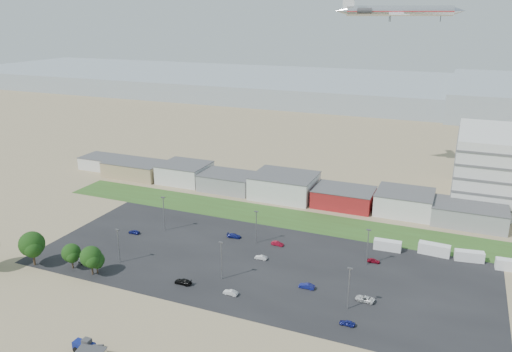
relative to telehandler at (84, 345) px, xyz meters
The scene contains 32 objects.
ground 29.64m from the telehandler, 65.00° to the left, with size 700.00×700.00×0.00m, color #937F5D.
parking_lot 50.02m from the telehandler, 69.50° to the left, with size 120.00×50.00×0.01m, color black.
grass_strip 79.83m from the telehandler, 80.98° to the left, with size 160.00×16.00×0.02m, color #32511E.
hills_backdrop 345.85m from the telehandler, 81.27° to the left, with size 700.00×200.00×9.00m, color gray, non-canonical shape.
building_row 97.97m from the telehandler, 92.63° to the left, with size 170.00×20.00×8.00m, color silver, non-canonical shape.
telehandler is the anchor object (origin of this frame).
box_trailer_a 83.20m from the telehandler, 54.91° to the left, with size 7.49×2.34×2.81m, color silver, non-canonical shape.
box_trailer_b 92.36m from the telehandler, 49.43° to the left, with size 8.29×2.59×3.11m, color silver, non-canonical shape.
box_trailer_c 98.24m from the telehandler, 45.37° to the left, with size 7.43×2.32×2.79m, color silver, non-canonical shape.
box_trailer_d 104.60m from the telehandler, 40.87° to the left, with size 7.59×2.37×2.85m, color silver, non-canonical shape.
tree_left 43.35m from the telehandler, 147.67° to the left, with size 7.07×7.07×10.61m, color #16330E, non-canonical shape.
tree_mid 36.46m from the telehandler, 135.40° to the left, with size 5.19×5.19×7.78m, color #16330E, non-canonical shape.
tree_right 31.54m from the telehandler, 127.28° to the left, with size 5.81×5.81×8.71m, color #16330E, non-canonical shape.
tree_near 31.65m from the telehandler, 125.13° to the left, with size 4.45×4.45×6.68m, color #16330E, non-canonical shape.
lightpole_front_l 37.11m from the telehandler, 116.81° to the left, with size 1.12×0.47×9.54m, color slate, non-canonical shape.
lightpole_front_m 37.86m from the telehandler, 71.01° to the left, with size 1.19×0.49×10.08m, color slate, non-canonical shape.
lightpole_front_r 56.28m from the telehandler, 38.08° to the left, with size 1.20×0.50×10.21m, color slate, non-canonical shape.
lightpole_back_l 58.04m from the telehandler, 107.07° to the left, with size 1.27×0.53×10.81m, color slate, non-canonical shape.
lightpole_back_m 59.51m from the telehandler, 78.20° to the left, with size 1.15×0.48×9.76m, color slate, non-canonical shape.
lightpole_back_r 72.22m from the telehandler, 52.32° to the left, with size 1.18×0.49×10.05m, color slate, non-canonical shape.
airliner 153.36m from the telehandler, 74.71° to the left, with size 46.60×31.77×13.77m, color silver, non-canonical shape.
parked_car_0 61.33m from the telehandler, 39.72° to the left, with size 2.06×4.46×1.24m, color silver.
parked_car_1 51.55m from the telehandler, 49.98° to the left, with size 1.35×3.88×1.28m, color navy.
parked_car_2 53.68m from the telehandler, 31.93° to the left, with size 1.34×3.33×1.13m, color navy.
parked_car_3 30.08m from the telehandler, 81.17° to the left, with size 1.80×4.44×1.29m, color black.
parked_car_5 55.22m from the telehandler, 115.99° to the left, with size 1.39×3.46×1.18m, color navy.
parked_car_6 58.92m from the telehandler, 85.35° to the left, with size 1.72×4.23×1.23m, color navy.
parked_car_7 52.08m from the telehandler, 70.57° to the left, with size 1.17×3.35×1.11m, color silver.
parked_car_8 74.59m from the telehandler, 52.25° to the left, with size 1.34×3.32×1.13m, color maroon.
parked_car_10 37.79m from the telehandler, 130.51° to the left, with size 1.75×4.31×1.25m, color silver.
parked_car_11 61.60m from the telehandler, 72.57° to the left, with size 1.24×3.56×1.17m, color maroon.
parked_car_13 34.52m from the telehandler, 59.60° to the left, with size 1.25×3.57×1.18m, color silver.
Camera 1 is at (50.36, -89.79, 62.77)m, focal length 35.00 mm.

